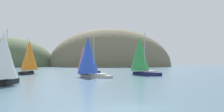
{
  "coord_description": "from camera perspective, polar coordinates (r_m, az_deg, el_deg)",
  "views": [
    {
      "loc": [
        -2.92,
        -22.19,
        3.97
      ],
      "look_at": [
        0.0,
        28.06,
        4.62
      ],
      "focal_mm": 43.63,
      "sensor_mm": 36.0,
      "label": 1
    }
  ],
  "objects": [
    {
      "name": "sailboat_green_sail",
      "position": [
        70.47,
        6.0,
        0.18
      ],
      "size": [
        7.82,
        9.99,
        10.84
      ],
      "color": "#191E4C",
      "rests_on": "ground_plane"
    },
    {
      "name": "sailboat_orange_sail",
      "position": [
        78.53,
        -16.96,
        -0.01
      ],
      "size": [
        5.05,
        8.48,
        9.71
      ],
      "color": "black",
      "rests_on": "ground_plane"
    },
    {
      "name": "ground_plane",
      "position": [
        22.73,
        4.18,
        -10.79
      ],
      "size": [
        360.0,
        360.0,
        0.0
      ],
      "primitive_type": "plane",
      "color": "#426075"
    },
    {
      "name": "sailboat_pink_spinnaker",
      "position": [
        76.78,
        -5.84,
        -0.56
      ],
      "size": [
        6.44,
        3.48,
        8.39
      ],
      "color": "black",
      "rests_on": "ground_plane"
    },
    {
      "name": "headland_left",
      "position": [
        165.64,
        -21.66,
        -2.06
      ],
      "size": [
        57.63,
        44.0,
        33.09
      ],
      "primitive_type": "ellipsoid",
      "color": "#4C5B3D",
      "rests_on": "ground_plane"
    },
    {
      "name": "sailboat_blue_spinnaker",
      "position": [
        60.84,
        -4.93,
        -0.01
      ],
      "size": [
        8.77,
        8.27,
        9.68
      ],
      "color": "#B7B2A8",
      "rests_on": "ground_plane"
    },
    {
      "name": "headland_center",
      "position": [
        157.44,
        -0.44,
        -2.18
      ],
      "size": [
        71.14,
        44.0,
        43.79
      ],
      "primitive_type": "ellipsoid",
      "color": "#6B664C",
      "rests_on": "ground_plane"
    },
    {
      "name": "sailboat_white_mainsail",
      "position": [
        44.37,
        -21.66,
        -0.15
      ],
      "size": [
        4.04,
        7.31,
        8.69
      ],
      "color": "black",
      "rests_on": "ground_plane"
    }
  ]
}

